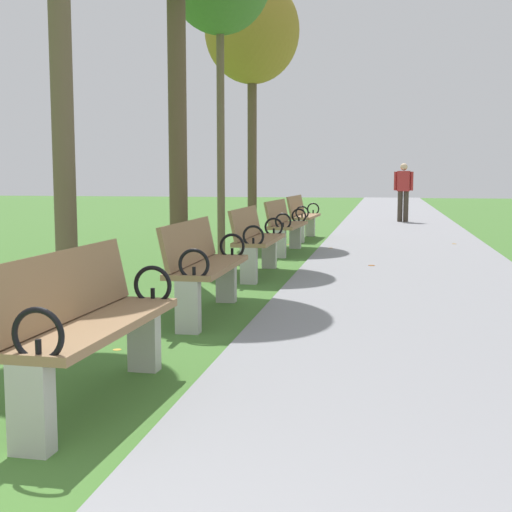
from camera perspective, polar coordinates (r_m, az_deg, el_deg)
paved_walkway at (r=18.99m, az=11.48°, el=2.49°), size 3.08×44.00×0.02m
park_bench_2 at (r=4.19m, az=-13.44°, el=-5.28°), size 0.52×1.61×0.90m
park_bench_3 at (r=6.65m, az=-4.26°, el=-0.74°), size 0.48×1.60×0.90m
park_bench_4 at (r=9.31m, az=-0.00°, el=1.38°), size 0.48×1.60×0.90m
park_bench_5 at (r=12.00m, az=2.35°, el=2.56°), size 0.54×1.62×0.90m
park_bench_6 at (r=14.56m, az=3.78°, el=3.26°), size 0.54×1.62×0.90m
tree_5 at (r=14.61m, az=-0.32°, el=17.61°), size 1.88×1.88×5.19m
pedestrian_walking at (r=20.06m, az=11.84°, el=5.32°), size 0.53×0.26×1.62m
scattered_leaves at (r=6.89m, az=1.55°, el=-4.42°), size 4.74×13.40×0.02m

